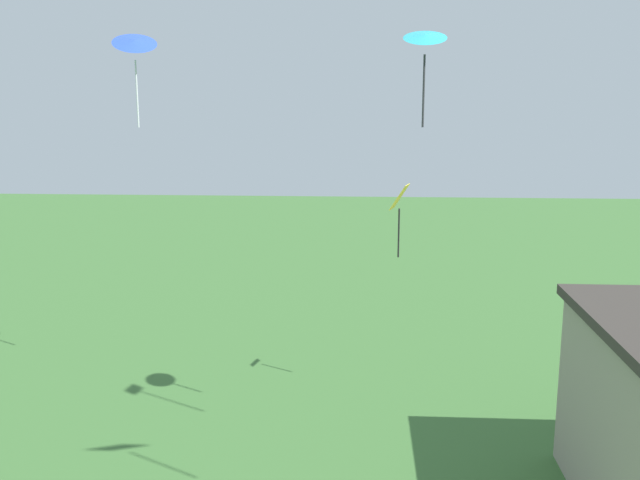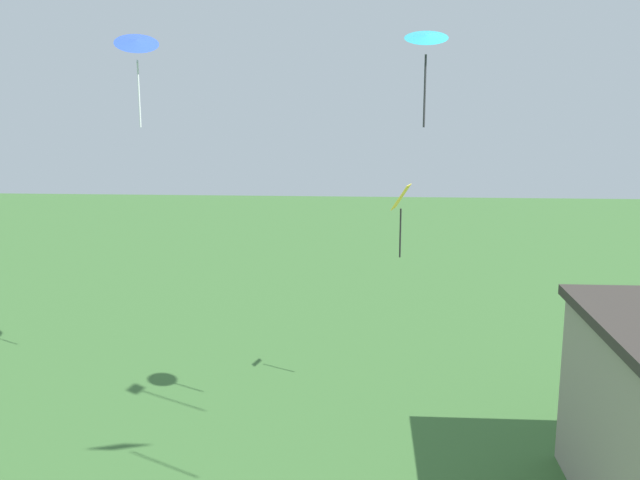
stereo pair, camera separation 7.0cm
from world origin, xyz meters
name	(u,v)px [view 2 (the right image)]	position (x,y,z in m)	size (l,w,h in m)	color
kite_yellow_diamond	(401,206)	(1.82, 16.09, 5.90)	(0.61, 0.71, 2.14)	yellow
kite_cyan_delta	(426,39)	(2.13, 12.62, 10.29)	(1.05, 1.01, 2.28)	#2DB2C6
kite_blue_delta	(136,43)	(-5.84, 16.50, 10.49)	(1.60, 1.53, 2.78)	blue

